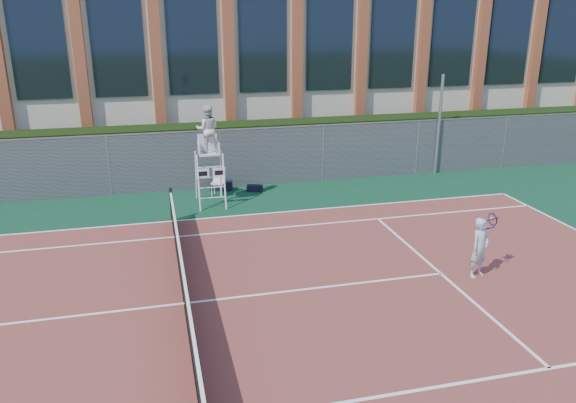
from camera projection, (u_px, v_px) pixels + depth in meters
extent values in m
plane|color=#233814|center=(185.00, 305.00, 12.73)|extent=(120.00, 120.00, 0.00)
cube|color=#0B3221|center=(182.00, 285.00, 13.65)|extent=(36.00, 20.00, 0.01)
cube|color=brown|center=(185.00, 304.00, 12.72)|extent=(23.77, 10.97, 0.02)
cylinder|color=black|center=(171.00, 204.00, 17.71)|extent=(0.10, 0.10, 1.10)
cube|color=black|center=(184.00, 286.00, 12.58)|extent=(0.03, 11.00, 0.86)
cube|color=white|center=(182.00, 268.00, 12.44)|extent=(0.06, 11.20, 0.07)
cube|color=black|center=(165.00, 155.00, 21.59)|extent=(40.00, 1.40, 2.20)
cube|color=beige|center=(155.00, 62.00, 28.03)|extent=(44.00, 10.00, 8.00)
cylinder|color=#9EA0A5|center=(439.00, 125.00, 22.56)|extent=(0.12, 0.12, 4.03)
cylinder|color=white|center=(199.00, 184.00, 18.66)|extent=(0.05, 0.52, 1.88)
cylinder|color=white|center=(225.00, 182.00, 18.86)|extent=(0.05, 0.52, 1.88)
cylinder|color=white|center=(196.00, 176.00, 19.55)|extent=(0.05, 0.52, 1.88)
cylinder|color=white|center=(221.00, 174.00, 19.75)|extent=(0.05, 0.52, 1.88)
cube|color=white|center=(209.00, 154.00, 18.92)|extent=(0.67, 0.58, 0.06)
cube|color=white|center=(208.00, 142.00, 19.06)|extent=(0.67, 0.05, 0.58)
cube|color=white|center=(203.00, 174.00, 18.69)|extent=(0.42, 0.03, 0.33)
cube|color=white|center=(219.00, 173.00, 18.81)|extent=(0.42, 0.03, 0.33)
imported|color=silver|center=(208.00, 129.00, 18.70)|extent=(0.83, 0.68, 1.59)
cube|color=silver|center=(218.00, 183.00, 20.18)|extent=(0.60, 0.60, 0.04)
cube|color=silver|center=(219.00, 174.00, 20.29)|extent=(0.44, 0.21, 0.49)
cylinder|color=silver|center=(212.00, 191.00, 20.12)|extent=(0.03, 0.03, 0.46)
cylinder|color=silver|center=(222.00, 191.00, 20.06)|extent=(0.03, 0.03, 0.46)
cylinder|color=silver|center=(214.00, 188.00, 20.46)|extent=(0.03, 0.03, 0.46)
cylinder|color=silver|center=(224.00, 188.00, 20.41)|extent=(0.03, 0.03, 0.46)
cube|color=black|center=(221.00, 186.00, 20.92)|extent=(0.86, 0.51, 0.34)
cube|color=black|center=(255.00, 188.00, 20.81)|extent=(0.62, 0.41, 0.23)
imported|color=#AEBFD0|center=(480.00, 248.00, 13.82)|extent=(0.65, 0.53, 1.52)
torus|color=#1D1655|center=(493.00, 219.00, 13.90)|extent=(0.38, 0.30, 0.30)
sphere|color=#CCE533|center=(492.00, 218.00, 14.10)|extent=(0.07, 0.07, 0.07)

